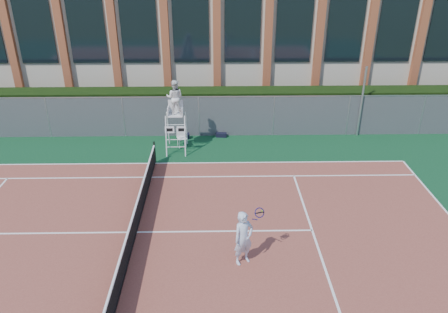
{
  "coord_description": "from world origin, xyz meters",
  "views": [
    {
      "loc": [
        2.94,
        -13.02,
        9.49
      ],
      "look_at": [
        3.23,
        3.0,
        1.59
      ],
      "focal_mm": 35.0,
      "sensor_mm": 36.0,
      "label": 1
    }
  ],
  "objects_px": {
    "plastic_chair": "(181,136)",
    "steel_pole": "(362,102)",
    "umpire_chair": "(175,99)",
    "tennis_player": "(244,238)"
  },
  "relations": [
    {
      "from": "umpire_chair",
      "to": "plastic_chair",
      "type": "distance_m",
      "value": 2.16
    },
    {
      "from": "umpire_chair",
      "to": "tennis_player",
      "type": "bearing_deg",
      "value": -72.04
    },
    {
      "from": "steel_pole",
      "to": "umpire_chair",
      "type": "bearing_deg",
      "value": -170.3
    },
    {
      "from": "steel_pole",
      "to": "plastic_chair",
      "type": "height_order",
      "value": "steel_pole"
    },
    {
      "from": "umpire_chair",
      "to": "tennis_player",
      "type": "relative_size",
      "value": 1.93
    },
    {
      "from": "umpire_chair",
      "to": "steel_pole",
      "type": "bearing_deg",
      "value": 9.7
    },
    {
      "from": "plastic_chair",
      "to": "steel_pole",
      "type": "bearing_deg",
      "value": 7.18
    },
    {
      "from": "umpire_chair",
      "to": "plastic_chair",
      "type": "relative_size",
      "value": 3.83
    },
    {
      "from": "plastic_chair",
      "to": "tennis_player",
      "type": "relative_size",
      "value": 0.5
    },
    {
      "from": "plastic_chair",
      "to": "tennis_player",
      "type": "distance_m",
      "value": 9.58
    }
  ]
}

